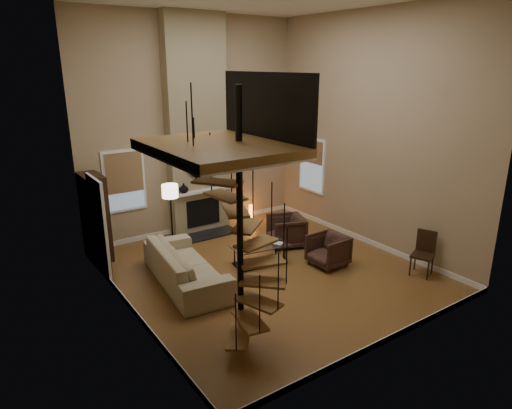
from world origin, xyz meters
TOP-DOWN VIEW (x-y plane):
  - ground at (0.00, 0.00)m, footprint 6.00×6.50m
  - back_wall at (0.00, 3.25)m, footprint 6.00×0.02m
  - front_wall at (0.00, -3.25)m, footprint 6.00×0.02m
  - left_wall at (-3.00, 0.00)m, footprint 0.02×6.50m
  - right_wall at (3.00, 0.00)m, footprint 0.02×6.50m
  - baseboard_back at (0.00, 3.24)m, footprint 6.00×0.02m
  - baseboard_front at (0.00, -3.24)m, footprint 6.00×0.02m
  - baseboard_left at (-2.99, 0.00)m, footprint 0.02×6.50m
  - baseboard_right at (2.99, 0.00)m, footprint 0.02×6.50m
  - chimney_breast at (0.00, 3.06)m, footprint 1.60×0.38m
  - hearth at (0.00, 2.57)m, footprint 1.50×0.60m
  - firebox at (0.00, 2.86)m, footprint 0.95×0.02m
  - mantel at (0.00, 2.78)m, footprint 1.70×0.18m
  - mirror_frame at (0.00, 2.84)m, footprint 0.94×0.10m
  - mirror_disc at (0.00, 2.85)m, footprint 0.80×0.01m
  - vase_left at (-0.55, 2.82)m, footprint 0.24×0.24m
  - vase_right at (0.60, 2.82)m, footprint 0.20×0.20m
  - window_back at (-1.90, 3.22)m, footprint 1.02×0.06m
  - window_right at (2.97, 2.00)m, footprint 0.06×1.02m
  - entry_door at (-2.95, 1.80)m, footprint 0.10×1.05m
  - loft at (-2.04, -1.80)m, footprint 1.70×2.20m
  - spiral_stair at (-1.78, -1.79)m, footprint 1.47×1.47m
  - hutch at (-2.78, 2.77)m, footprint 0.43×0.91m
  - sofa at (-1.69, 0.48)m, footprint 1.32×2.75m
  - armchair_near at (1.33, 0.89)m, footprint 1.08×1.06m
  - armchair_far at (1.36, -0.54)m, footprint 0.78×0.76m
  - coffee_table at (0.08, 0.36)m, footprint 1.34×0.82m
  - bowl at (0.08, 0.41)m, footprint 0.43×0.43m
  - book at (0.43, 0.21)m, footprint 0.29×0.32m
  - floor_lamp at (-1.30, 1.94)m, footprint 0.37×0.37m
  - accent_lamp at (1.51, 2.86)m, footprint 0.13×0.13m
  - side_chair at (2.67, -1.98)m, footprint 0.56×0.55m

SIDE VIEW (x-z plane):
  - ground at x=0.00m, z-range -0.01..0.00m
  - hearth at x=0.00m, z-range 0.00..0.04m
  - baseboard_back at x=0.00m, z-range 0.00..0.12m
  - baseboard_front at x=0.00m, z-range 0.00..0.12m
  - baseboard_left at x=-2.99m, z-range 0.00..0.12m
  - baseboard_right at x=2.99m, z-range 0.00..0.12m
  - accent_lamp at x=1.51m, z-range 0.02..0.48m
  - coffee_table at x=0.08m, z-range 0.05..0.52m
  - armchair_near at x=1.33m, z-range -0.03..0.74m
  - armchair_far at x=1.36m, z-range 0.01..0.70m
  - sofa at x=-1.69m, z-range 0.01..0.78m
  - book at x=0.43m, z-range 0.45..0.48m
  - bowl at x=0.08m, z-range 0.45..0.55m
  - side_chair at x=2.67m, z-range 0.06..1.00m
  - firebox at x=0.00m, z-range 0.19..0.91m
  - hutch at x=-2.78m, z-range -0.07..1.97m
  - entry_door at x=-2.95m, z-range -0.03..2.13m
  - mantel at x=0.00m, z-range 1.12..1.18m
  - vase_right at x=0.60m, z-range 1.18..1.39m
  - vase_left at x=-0.55m, z-range 1.18..1.43m
  - floor_lamp at x=-1.30m, z-range 0.57..2.26m
  - window_back at x=-1.90m, z-range 0.86..2.38m
  - window_right at x=2.97m, z-range 0.87..2.39m
  - spiral_stair at x=-1.78m, z-range -0.25..3.81m
  - mirror_frame at x=0.00m, z-range 1.48..2.42m
  - mirror_disc at x=0.00m, z-range 1.55..2.35m
  - back_wall at x=0.00m, z-range 0.00..5.50m
  - front_wall at x=0.00m, z-range 0.00..5.50m
  - left_wall at x=-3.00m, z-range 0.00..5.50m
  - right_wall at x=3.00m, z-range 0.00..5.50m
  - chimney_breast at x=0.00m, z-range 0.00..5.50m
  - loft at x=-2.04m, z-range 2.69..3.78m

